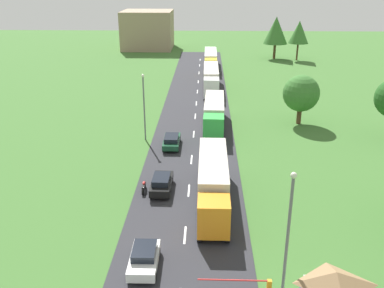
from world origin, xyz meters
The scene contains 17 objects.
road centered at (0.00, 24.50, 0.03)m, with size 10.00×140.00×0.06m, color #2B2B30.
lane_marking_centre centered at (0.00, 22.14, 0.07)m, with size 0.16×124.37×0.01m.
truck_lead centered at (2.19, 16.18, 2.17)m, with size 2.53×12.81×3.72m.
truck_second centered at (2.57, 35.92, 2.07)m, with size 2.82×12.65×3.46m.
truck_third centered at (2.32, 55.39, 2.20)m, with size 2.50×14.50×3.72m.
truck_fourth centered at (2.38, 73.69, 2.07)m, with size 2.53×15.09×3.46m.
car_lead centered at (-2.58, 6.92, 0.85)m, with size 1.92×3.94×1.50m.
car_second centered at (-2.52, 18.10, 0.86)m, with size 1.88×4.36×1.53m.
car_third centered at (-2.45, 29.00, 0.81)m, with size 1.87×4.56×1.40m.
motorcycle_courier centered at (-4.16, 17.93, 0.54)m, with size 0.28×1.94×0.91m.
barrier_gate centered at (4.80, 4.68, 0.69)m, with size 4.64×0.28×1.05m.
lamppost_lead centered at (6.25, 3.79, 4.95)m, with size 0.36×0.36×8.94m.
lamppost_second centered at (-5.84, 31.30, 4.52)m, with size 0.36×0.36×8.09m.
tree_oak centered at (14.06, 38.13, 4.17)m, with size 4.84×4.84×6.61m.
tree_birch centered at (22.73, 84.23, 6.44)m, with size 4.60×4.60×9.00m.
tree_maple centered at (17.70, 86.14, 6.61)m, with size 5.64×5.64×9.74m.
distant_building centered at (-14.40, 100.32, 4.95)m, with size 13.13×13.18×9.90m, color #9E846B.
Camera 1 is at (1.49, -16.90, 18.77)m, focal length 39.77 mm.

